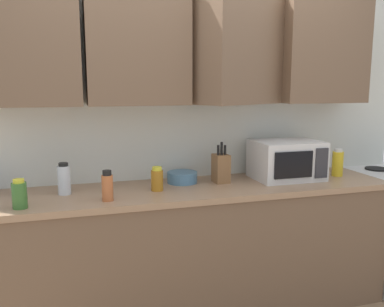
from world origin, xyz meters
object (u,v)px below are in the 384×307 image
at_px(microwave, 287,160).
at_px(bottle_green_oil, 19,195).
at_px(bottle_yellow_mustard, 338,163).
at_px(bowl_ceramic_small, 182,177).
at_px(bottle_clear_tall, 64,179).
at_px(bottle_amber_vinegar, 157,179).
at_px(knife_block, 221,168).
at_px(bottle_spice_jar, 107,186).

bearing_deg(microwave, bottle_green_oil, -172.59).
distance_m(microwave, bottle_yellow_mustard, 0.42).
height_order(bottle_yellow_mustard, bowl_ceramic_small, bottle_yellow_mustard).
distance_m(bottle_yellow_mustard, bowl_ceramic_small, 1.19).
distance_m(bottle_clear_tall, bottle_amber_vinegar, 0.58).
bearing_deg(microwave, bowl_ceramic_small, 172.92).
bearing_deg(bowl_ceramic_small, bottle_amber_vinegar, -142.60).
bearing_deg(knife_block, bottle_clear_tall, -178.99).
height_order(microwave, bottle_clear_tall, microwave).
bearing_deg(bottle_green_oil, knife_block, 11.31).
distance_m(knife_block, bottle_amber_vinegar, 0.49).
bearing_deg(bottle_green_oil, bottle_amber_vinegar, 11.51).
bearing_deg(bottle_clear_tall, bottle_amber_vinegar, -7.25).
distance_m(bottle_clear_tall, bottle_yellow_mustard, 1.98).
xyz_separation_m(bottle_clear_tall, bottle_green_oil, (-0.23, -0.24, -0.02)).
xyz_separation_m(bottle_clear_tall, bottle_amber_vinegar, (0.58, -0.07, -0.02)).
bearing_deg(bottle_green_oil, bottle_yellow_mustard, 5.32).
height_order(knife_block, bottle_clear_tall, knife_block).
relative_size(knife_block, bottle_amber_vinegar, 1.84).
bearing_deg(knife_block, bowl_ceramic_small, 165.04).
bearing_deg(bowl_ceramic_small, bottle_spice_jar, -150.10).
distance_m(bottle_green_oil, bottle_yellow_mustard, 2.22).
bearing_deg(knife_block, bottle_green_oil, -168.69).
relative_size(bottle_clear_tall, bottle_amber_vinegar, 1.28).
height_order(knife_block, bottle_spice_jar, knife_block).
bearing_deg(bottle_spice_jar, microwave, 9.41).
bearing_deg(knife_block, microwave, -2.82).
height_order(bottle_yellow_mustard, bottle_spice_jar, bottle_yellow_mustard).
relative_size(microwave, knife_block, 1.66).
relative_size(bottle_yellow_mustard, bowl_ceramic_small, 0.98).
xyz_separation_m(microwave, bowl_ceramic_small, (-0.77, 0.10, -0.10)).
relative_size(knife_block, bottle_green_oil, 1.73).
relative_size(bottle_amber_vinegar, bottle_yellow_mustard, 0.76).
relative_size(microwave, bottle_amber_vinegar, 3.05).
height_order(knife_block, bottle_yellow_mustard, knife_block).
relative_size(knife_block, bottle_spice_jar, 1.57).
xyz_separation_m(microwave, bottle_amber_vinegar, (-0.98, -0.07, -0.07)).
bearing_deg(bottle_spice_jar, bowl_ceramic_small, 29.90).
distance_m(microwave, bowl_ceramic_small, 0.78).
relative_size(microwave, bottle_clear_tall, 2.38).
height_order(bottle_clear_tall, bottle_spice_jar, bottle_clear_tall).
bearing_deg(bottle_green_oil, microwave, 7.41).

